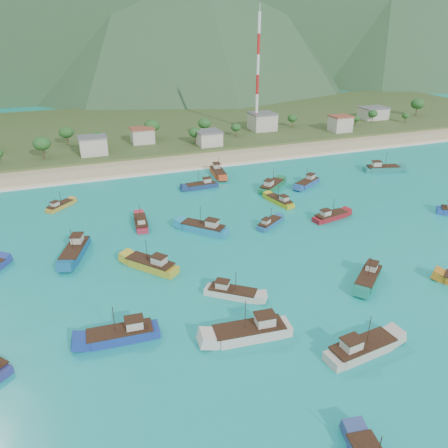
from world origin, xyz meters
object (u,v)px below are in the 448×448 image
object	(u,v)px
boat_3	(141,223)
boat_14	(280,201)
boat_4	(272,186)
boat_5	(218,173)
boat_15	(361,349)
boat_31	(75,251)
boat_25	(269,224)
boat_13	(204,228)
boat_6	(307,183)
boat_7	(251,332)
boat_16	(122,335)
boat_22	(232,293)
boat_11	(330,217)
boat_32	(60,206)
boat_20	(368,278)
boat_28	(382,169)
boat_1	(151,265)
boat_19	(201,186)
radio_tower	(258,75)

from	to	relation	value
boat_3	boat_14	size ratio (longest dim) A/B	0.99
boat_4	boat_5	bearing A→B (deg)	171.93
boat_15	boat_31	size ratio (longest dim) A/B	0.97
boat_14	boat_25	bearing A→B (deg)	-138.98
boat_13	boat_15	size ratio (longest dim) A/B	0.89
boat_6	boat_13	distance (m)	44.81
boat_7	boat_13	xyz separation A→B (m)	(5.08, 39.47, -0.11)
boat_16	boat_22	bearing A→B (deg)	-72.67
boat_15	boat_14	bearing A→B (deg)	158.13
boat_25	boat_11	bearing A→B (deg)	50.70
boat_6	boat_16	world-z (taller)	boat_16
boat_25	boat_32	distance (m)	56.96
boat_7	boat_15	world-z (taller)	boat_7
boat_11	boat_16	bearing A→B (deg)	-74.76
boat_14	boat_20	size ratio (longest dim) A/B	0.98
boat_28	boat_6	bearing A→B (deg)	-68.70
boat_15	boat_20	bearing A→B (deg)	133.54
boat_1	boat_14	world-z (taller)	boat_1
boat_3	boat_14	world-z (taller)	boat_3
boat_6	boat_19	bearing A→B (deg)	41.92
radio_tower	boat_32	xyz separation A→B (m)	(-84.80, -58.72, -25.14)
boat_14	boat_3	bearing A→B (deg)	169.15
boat_3	boat_11	bearing A→B (deg)	-10.39
radio_tower	boat_15	world-z (taller)	radio_tower
radio_tower	boat_16	distance (m)	144.08
boat_4	boat_15	world-z (taller)	boat_15
boat_1	boat_14	xyz separation A→B (m)	(40.84, 22.47, -0.22)
boat_11	boat_31	size ratio (longest dim) A/B	0.81
radio_tower	boat_28	size ratio (longest dim) A/B	3.90
boat_1	boat_31	world-z (taller)	boat_31
boat_5	radio_tower	bearing A→B (deg)	-119.78
boat_7	boat_20	world-z (taller)	boat_7
boat_5	boat_22	size ratio (longest dim) A/B	1.22
boat_32	boat_20	bearing A→B (deg)	-1.15
radio_tower	boat_14	xyz separation A→B (m)	(-27.37, -76.64, -25.01)
boat_7	radio_tower	bearing A→B (deg)	-19.33
boat_7	boat_20	xyz separation A→B (m)	(28.17, 7.17, -0.24)
radio_tower	boat_31	bearing A→B (deg)	-133.27
boat_20	boat_25	bearing A→B (deg)	-26.74
boat_1	boat_28	distance (m)	93.65
boat_5	boat_6	world-z (taller)	boat_5
boat_28	boat_15	bearing A→B (deg)	-25.38
radio_tower	boat_25	size ratio (longest dim) A/B	5.71
boat_31	boat_32	size ratio (longest dim) A/B	1.64
boat_1	boat_13	size ratio (longest dim) A/B	1.01
boat_3	boat_22	xyz separation A→B (m)	(9.89, -36.40, 0.02)
boat_3	boat_19	size ratio (longest dim) A/B	0.98
radio_tower	boat_1	bearing A→B (deg)	-124.54
boat_11	boat_32	size ratio (longest dim) A/B	1.33
boat_11	boat_25	world-z (taller)	boat_11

